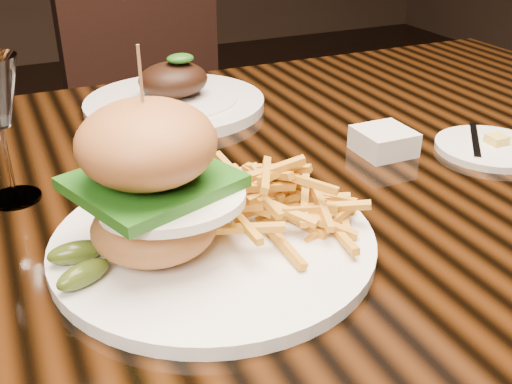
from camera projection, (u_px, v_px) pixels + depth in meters
name	position (u px, v px, depth m)	size (l,w,h in m)	color
dining_table	(241.00, 219.00, 0.84)	(1.60, 0.90, 0.75)	black
burger_plate	(203.00, 203.00, 0.60)	(0.34, 0.34, 0.22)	white
side_saucer	(490.00, 147.00, 0.85)	(0.15, 0.15, 0.02)	white
ramekin	(384.00, 141.00, 0.84)	(0.07, 0.07, 0.03)	white
far_dish	(174.00, 99.00, 1.00)	(0.30, 0.30, 0.10)	white
chair_far	(163.00, 103.00, 1.67)	(0.52, 0.52, 0.95)	black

